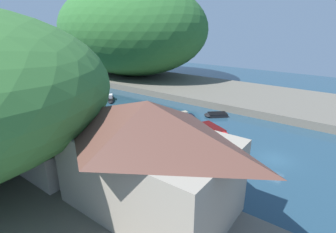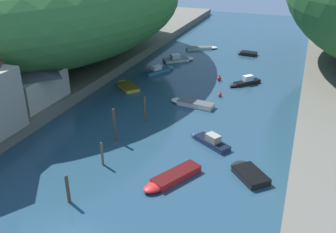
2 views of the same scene
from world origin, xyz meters
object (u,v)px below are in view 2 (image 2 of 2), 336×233
object	(u,v)px
boat_white_cruiser	(248,172)
person_on_quay	(10,112)
boat_yellow_tender	(244,82)
channel_buoy_near	(220,94)
person_by_boathouse	(56,89)
boat_far_upstream	(247,53)
boathouse_shed	(23,81)
boat_navy_launch	(127,86)
boat_far_right_bank	(179,59)
boat_moored_right	(203,48)
boat_mid_channel	(191,103)
channel_buoy_far	(219,78)
boat_near_quay	(170,179)
boat_red_skiff	(209,140)
boat_small_dinghy	(160,70)

from	to	relation	value
boat_white_cruiser	person_on_quay	xyz separation A→B (m)	(-25.78, -0.63, 2.10)
boat_yellow_tender	channel_buoy_near	bearing A→B (deg)	110.30
person_by_boathouse	boat_yellow_tender	bearing A→B (deg)	-51.41
boat_far_upstream	boathouse_shed	bearing A→B (deg)	153.70
boathouse_shed	person_by_boathouse	world-z (taller)	boathouse_shed
boat_far_upstream	channel_buoy_near	xyz separation A→B (m)	(0.13, -21.46, -0.00)
boat_navy_launch	boat_far_right_bank	xyz separation A→B (m)	(2.76, 14.78, 0.12)
boathouse_shed	boat_moored_right	bearing A→B (deg)	70.27
boat_yellow_tender	person_by_boathouse	xyz separation A→B (m)	(-20.74, -16.41, 2.01)
boat_mid_channel	channel_buoy_far	size ratio (longest dim) A/B	6.41
boat_far_upstream	boat_moored_right	xyz separation A→B (m)	(-8.59, 0.95, -0.06)
boat_moored_right	channel_buoy_near	world-z (taller)	channel_buoy_near
boat_near_quay	person_on_quay	size ratio (longest dim) A/B	3.61
boathouse_shed	person_by_boathouse	bearing A→B (deg)	36.87
boat_navy_launch	channel_buoy_near	distance (m)	13.44
boat_navy_launch	boat_moored_right	bearing A→B (deg)	30.93
boat_moored_right	boat_red_skiff	bearing A→B (deg)	-11.19
boat_mid_channel	boat_white_cruiser	bearing A→B (deg)	-137.64
boat_far_right_bank	person_by_boathouse	size ratio (longest dim) A/B	3.14
boat_small_dinghy	person_on_quay	xyz separation A→B (m)	(-7.65, -24.75, 2.02)
boat_far_right_bank	channel_buoy_far	xyz separation A→B (m)	(9.05, -7.37, -0.00)
channel_buoy_far	person_on_quay	distance (m)	29.95
boat_mid_channel	boat_red_skiff	world-z (taller)	boat_red_skiff
boat_small_dinghy	person_on_quay	world-z (taller)	person_on_quay
boat_far_right_bank	person_on_quay	world-z (taller)	person_on_quay
boat_navy_launch	boat_yellow_tender	distance (m)	17.15
boat_small_dinghy	channel_buoy_near	distance (m)	13.23
boat_yellow_tender	person_by_boathouse	distance (m)	26.52
boat_small_dinghy	boat_white_cruiser	bearing A→B (deg)	-25.92
boat_white_cruiser	channel_buoy_far	bearing A→B (deg)	66.87
boat_small_dinghy	boat_white_cruiser	xyz separation A→B (m)	(18.14, -24.12, -0.08)
boat_navy_launch	boat_far_upstream	xyz separation A→B (m)	(13.24, 22.71, 0.05)
channel_buoy_far	boat_far_upstream	bearing A→B (deg)	84.63
channel_buoy_near	channel_buoy_far	distance (m)	6.36
boat_navy_launch	channel_buoy_far	xyz separation A→B (m)	(11.80, 7.42, 0.12)
channel_buoy_near	channel_buoy_far	world-z (taller)	channel_buoy_far
boat_small_dinghy	boat_far_upstream	bearing A→B (deg)	79.76
boat_navy_launch	boat_red_skiff	bearing A→B (deg)	-85.39
person_by_boathouse	boat_navy_launch	bearing A→B (deg)	-28.12
boat_red_skiff	channel_buoy_far	xyz separation A→B (m)	(-3.50, 19.13, -0.01)
boat_small_dinghy	boat_navy_launch	bearing A→B (deg)	-76.71
boat_yellow_tender	boat_far_upstream	bearing A→B (deg)	-39.29
boat_red_skiff	boat_near_quay	size ratio (longest dim) A/B	0.84
boat_red_skiff	boat_yellow_tender	bearing A→B (deg)	31.01
person_by_boathouse	boat_near_quay	bearing A→B (deg)	-117.89
boat_small_dinghy	boat_moored_right	size ratio (longest dim) A/B	0.94
channel_buoy_near	boat_white_cruiser	bearing A→B (deg)	-68.92
channel_buoy_near	boat_near_quay	bearing A→B (deg)	-88.61
boat_yellow_tender	boat_far_right_bank	xyz separation A→B (m)	(-12.90, 7.79, -0.02)
boat_white_cruiser	boat_mid_channel	bearing A→B (deg)	83.33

